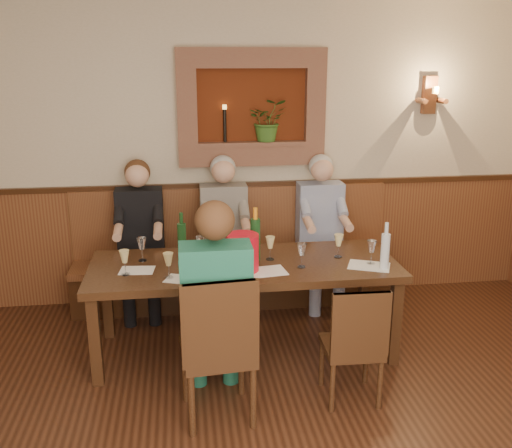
{
  "coord_description": "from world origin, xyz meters",
  "views": [
    {
      "loc": [
        -0.46,
        -2.31,
        2.31
      ],
      "look_at": [
        0.1,
        1.9,
        1.05
      ],
      "focal_mm": 40.0,
      "sensor_mm": 36.0,
      "label": 1
    }
  ],
  "objects_px": {
    "chair_near_right": "(351,366)",
    "person_chair_front": "(216,325)",
    "person_bench_left": "(141,252)",
    "spittoon_bucket": "(242,253)",
    "person_bench_right": "(321,244)",
    "wine_bottle_green_b": "(182,240)",
    "dining_table": "(244,272)",
    "bench": "(233,270)",
    "water_bottle": "(385,250)",
    "person_bench_mid": "(225,247)",
    "chair_near_left": "(218,376)",
    "wine_bottle_green_a": "(255,238)"
  },
  "relations": [
    {
      "from": "chair_near_right",
      "to": "person_chair_front",
      "type": "bearing_deg",
      "value": -179.03
    },
    {
      "from": "person_bench_left",
      "to": "spittoon_bucket",
      "type": "relative_size",
      "value": 5.05
    },
    {
      "from": "person_bench_right",
      "to": "wine_bottle_green_b",
      "type": "relative_size",
      "value": 3.76
    },
    {
      "from": "dining_table",
      "to": "spittoon_bucket",
      "type": "relative_size",
      "value": 8.52
    },
    {
      "from": "dining_table",
      "to": "bench",
      "type": "distance_m",
      "value": 1.01
    },
    {
      "from": "person_bench_left",
      "to": "water_bottle",
      "type": "relative_size",
      "value": 3.89
    },
    {
      "from": "spittoon_bucket",
      "to": "person_bench_mid",
      "type": "bearing_deg",
      "value": 93.26
    },
    {
      "from": "spittoon_bucket",
      "to": "water_bottle",
      "type": "distance_m",
      "value": 1.08
    },
    {
      "from": "person_bench_mid",
      "to": "person_chair_front",
      "type": "xyz_separation_m",
      "value": [
        -0.19,
        -1.61,
        0.02
      ]
    },
    {
      "from": "person_bench_left",
      "to": "person_bench_mid",
      "type": "distance_m",
      "value": 0.77
    },
    {
      "from": "dining_table",
      "to": "person_bench_right",
      "type": "height_order",
      "value": "person_bench_right"
    },
    {
      "from": "chair_near_left",
      "to": "wine_bottle_green_a",
      "type": "relative_size",
      "value": 2.41
    },
    {
      "from": "wine_bottle_green_b",
      "to": "water_bottle",
      "type": "bearing_deg",
      "value": -15.71
    },
    {
      "from": "chair_near_left",
      "to": "wine_bottle_green_a",
      "type": "distance_m",
      "value": 1.18
    },
    {
      "from": "chair_near_right",
      "to": "person_bench_right",
      "type": "bearing_deg",
      "value": 85.52
    },
    {
      "from": "person_bench_mid",
      "to": "bench",
      "type": "bearing_deg",
      "value": 50.99
    },
    {
      "from": "person_bench_mid",
      "to": "person_bench_right",
      "type": "bearing_deg",
      "value": 0.02
    },
    {
      "from": "chair_near_right",
      "to": "water_bottle",
      "type": "bearing_deg",
      "value": 54.96
    },
    {
      "from": "person_bench_right",
      "to": "person_chair_front",
      "type": "relative_size",
      "value": 0.97
    },
    {
      "from": "person_bench_left",
      "to": "person_chair_front",
      "type": "height_order",
      "value": "person_chair_front"
    },
    {
      "from": "person_bench_mid",
      "to": "spittoon_bucket",
      "type": "distance_m",
      "value": 1.03
    },
    {
      "from": "dining_table",
      "to": "water_bottle",
      "type": "distance_m",
      "value": 1.1
    },
    {
      "from": "chair_near_right",
      "to": "person_chair_front",
      "type": "xyz_separation_m",
      "value": [
        -0.93,
        0.01,
        0.37
      ]
    },
    {
      "from": "spittoon_bucket",
      "to": "dining_table",
      "type": "bearing_deg",
      "value": 78.82
    },
    {
      "from": "dining_table",
      "to": "wine_bottle_green_b",
      "type": "distance_m",
      "value": 0.55
    },
    {
      "from": "dining_table",
      "to": "person_bench_left",
      "type": "relative_size",
      "value": 1.69
    },
    {
      "from": "chair_near_right",
      "to": "person_bench_left",
      "type": "relative_size",
      "value": 0.61
    },
    {
      "from": "dining_table",
      "to": "person_bench_right",
      "type": "bearing_deg",
      "value": 45.34
    },
    {
      "from": "chair_near_left",
      "to": "person_chair_front",
      "type": "distance_m",
      "value": 0.33
    },
    {
      "from": "person_bench_left",
      "to": "person_bench_mid",
      "type": "relative_size",
      "value": 0.99
    },
    {
      "from": "person_bench_left",
      "to": "spittoon_bucket",
      "type": "height_order",
      "value": "person_bench_left"
    },
    {
      "from": "wine_bottle_green_a",
      "to": "wine_bottle_green_b",
      "type": "bearing_deg",
      "value": 169.5
    },
    {
      "from": "bench",
      "to": "water_bottle",
      "type": "distance_m",
      "value": 1.69
    },
    {
      "from": "person_bench_left",
      "to": "person_bench_right",
      "type": "relative_size",
      "value": 0.99
    },
    {
      "from": "wine_bottle_green_a",
      "to": "water_bottle",
      "type": "bearing_deg",
      "value": -18.74
    },
    {
      "from": "chair_near_left",
      "to": "water_bottle",
      "type": "height_order",
      "value": "water_bottle"
    },
    {
      "from": "spittoon_bucket",
      "to": "wine_bottle_green_a",
      "type": "height_order",
      "value": "wine_bottle_green_a"
    },
    {
      "from": "dining_table",
      "to": "person_bench_mid",
      "type": "bearing_deg",
      "value": 95.88
    },
    {
      "from": "wine_bottle_green_b",
      "to": "spittoon_bucket",
      "type": "bearing_deg",
      "value": -35.33
    },
    {
      "from": "person_bench_left",
      "to": "person_bench_mid",
      "type": "bearing_deg",
      "value": -0.05
    },
    {
      "from": "person_bench_right",
      "to": "wine_bottle_green_a",
      "type": "distance_m",
      "value": 1.12
    },
    {
      "from": "water_bottle",
      "to": "spittoon_bucket",
      "type": "bearing_deg",
      "value": 174.11
    },
    {
      "from": "chair_near_right",
      "to": "spittoon_bucket",
      "type": "height_order",
      "value": "spittoon_bucket"
    },
    {
      "from": "person_bench_left",
      "to": "water_bottle",
      "type": "bearing_deg",
      "value": -30.12
    },
    {
      "from": "person_bench_mid",
      "to": "chair_near_left",
      "type": "bearing_deg",
      "value": -96.21
    },
    {
      "from": "dining_table",
      "to": "person_bench_mid",
      "type": "xyz_separation_m",
      "value": [
        -0.09,
        0.84,
        -0.08
      ]
    },
    {
      "from": "person_bench_left",
      "to": "water_bottle",
      "type": "distance_m",
      "value": 2.21
    },
    {
      "from": "person_bench_right",
      "to": "wine_bottle_green_a",
      "type": "relative_size",
      "value": 3.35
    },
    {
      "from": "wine_bottle_green_b",
      "to": "person_chair_front",
      "type": "bearing_deg",
      "value": -77.84
    },
    {
      "from": "chair_near_right",
      "to": "water_bottle",
      "type": "height_order",
      "value": "water_bottle"
    }
  ]
}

